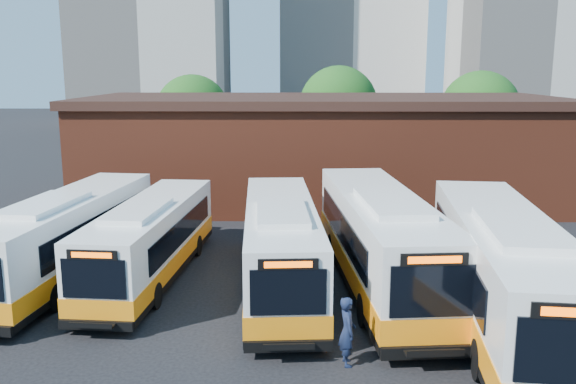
{
  "coord_description": "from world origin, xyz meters",
  "views": [
    {
      "loc": [
        -1.62,
        -17.75,
        8.02
      ],
      "look_at": [
        -1.93,
        7.35,
        2.96
      ],
      "focal_mm": 38.0,
      "sensor_mm": 36.0,
      "label": 1
    }
  ],
  "objects_px": {
    "bus_midwest": "(281,248)",
    "bus_east": "(503,275)",
    "transit_worker": "(347,331)",
    "bus_farwest": "(67,240)",
    "bus_mideast": "(380,243)",
    "bus_west": "(151,243)"
  },
  "relations": [
    {
      "from": "bus_farwest",
      "to": "bus_midwest",
      "type": "bearing_deg",
      "value": -0.01
    },
    {
      "from": "bus_west",
      "to": "bus_east",
      "type": "xyz_separation_m",
      "value": [
        12.13,
        -4.38,
        0.27
      ]
    },
    {
      "from": "bus_mideast",
      "to": "bus_midwest",
      "type": "bearing_deg",
      "value": 178.03
    },
    {
      "from": "transit_worker",
      "to": "bus_east",
      "type": "bearing_deg",
      "value": -70.02
    },
    {
      "from": "bus_midwest",
      "to": "transit_worker",
      "type": "distance_m",
      "value": 6.42
    },
    {
      "from": "bus_midwest",
      "to": "bus_mideast",
      "type": "xyz_separation_m",
      "value": [
        3.71,
        0.17,
        0.15
      ]
    },
    {
      "from": "bus_west",
      "to": "bus_farwest",
      "type": "bearing_deg",
      "value": -175.42
    },
    {
      "from": "bus_midwest",
      "to": "bus_east",
      "type": "height_order",
      "value": "bus_east"
    },
    {
      "from": "bus_midwest",
      "to": "bus_east",
      "type": "xyz_separation_m",
      "value": [
        7.07,
        -3.38,
        0.17
      ]
    },
    {
      "from": "bus_west",
      "to": "transit_worker",
      "type": "bearing_deg",
      "value": -40.61
    },
    {
      "from": "bus_east",
      "to": "transit_worker",
      "type": "bearing_deg",
      "value": -145.76
    },
    {
      "from": "transit_worker",
      "to": "bus_farwest",
      "type": "bearing_deg",
      "value": 47.64
    },
    {
      "from": "bus_farwest",
      "to": "bus_mideast",
      "type": "xyz_separation_m",
      "value": [
        12.04,
        -0.82,
        0.14
      ]
    },
    {
      "from": "bus_west",
      "to": "bus_mideast",
      "type": "bearing_deg",
      "value": -0.85
    },
    {
      "from": "bus_east",
      "to": "transit_worker",
      "type": "relative_size",
      "value": 7.06
    },
    {
      "from": "bus_mideast",
      "to": "transit_worker",
      "type": "height_order",
      "value": "bus_mideast"
    },
    {
      "from": "bus_east",
      "to": "bus_mideast",
      "type": "bearing_deg",
      "value": 139.76
    },
    {
      "from": "bus_farwest",
      "to": "bus_east",
      "type": "distance_m",
      "value": 16.01
    },
    {
      "from": "bus_midwest",
      "to": "bus_mideast",
      "type": "bearing_deg",
      "value": -0.84
    },
    {
      "from": "bus_east",
      "to": "transit_worker",
      "type": "height_order",
      "value": "bus_east"
    },
    {
      "from": "bus_farwest",
      "to": "bus_midwest",
      "type": "xyz_separation_m",
      "value": [
        8.33,
        -0.99,
        -0.01
      ]
    },
    {
      "from": "bus_farwest",
      "to": "bus_midwest",
      "type": "relative_size",
      "value": 1.01
    }
  ]
}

